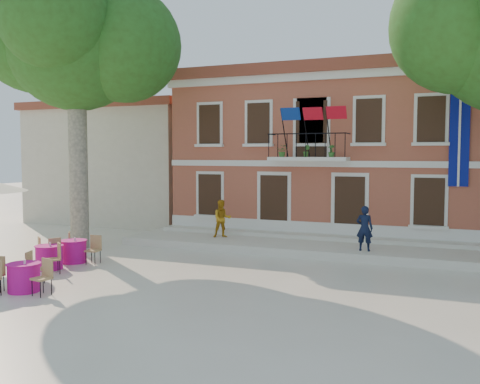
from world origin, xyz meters
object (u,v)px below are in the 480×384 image
object	(u,v)px
pedestrian_navy	(365,228)
cafe_table_0	(49,256)
plane_tree_west	(76,40)
cafe_table_3	(74,250)
cafe_table_1	(24,276)
pedestrian_orange	(222,219)

from	to	relation	value
pedestrian_navy	cafe_table_0	bearing A→B (deg)	31.71
plane_tree_west	cafe_table_3	bearing A→B (deg)	-54.71
cafe_table_0	cafe_table_1	xyz separation A→B (m)	(1.37, -2.46, 0.01)
cafe_table_1	cafe_table_3	xyz separation A→B (m)	(-1.34, 3.61, 0.00)
pedestrian_orange	cafe_table_0	xyz separation A→B (m)	(-3.20, -6.39, -0.64)
pedestrian_orange	pedestrian_navy	bearing A→B (deg)	-40.04
plane_tree_west	cafe_table_1	world-z (taller)	plane_tree_west
plane_tree_west	pedestrian_orange	distance (m)	8.99
pedestrian_navy	cafe_table_3	xyz separation A→B (m)	(-9.06, -4.38, -0.67)
cafe_table_0	cafe_table_3	bearing A→B (deg)	88.58
pedestrian_orange	cafe_table_3	xyz separation A→B (m)	(-3.18, -5.24, -0.64)
cafe_table_0	cafe_table_1	world-z (taller)	same
pedestrian_navy	cafe_table_0	distance (m)	10.66
cafe_table_3	cafe_table_1	bearing A→B (deg)	-69.68
pedestrian_orange	cafe_table_1	xyz separation A→B (m)	(-1.84, -8.85, -0.64)
cafe_table_0	cafe_table_1	distance (m)	2.82
plane_tree_west	cafe_table_3	distance (m)	8.19
cafe_table_1	pedestrian_navy	bearing A→B (deg)	45.99
pedestrian_navy	cafe_table_1	bearing A→B (deg)	46.39
plane_tree_west	cafe_table_0	size ratio (longest dim) A/B	6.24
cafe_table_0	cafe_table_3	distance (m)	1.15
pedestrian_navy	cafe_table_1	world-z (taller)	pedestrian_navy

